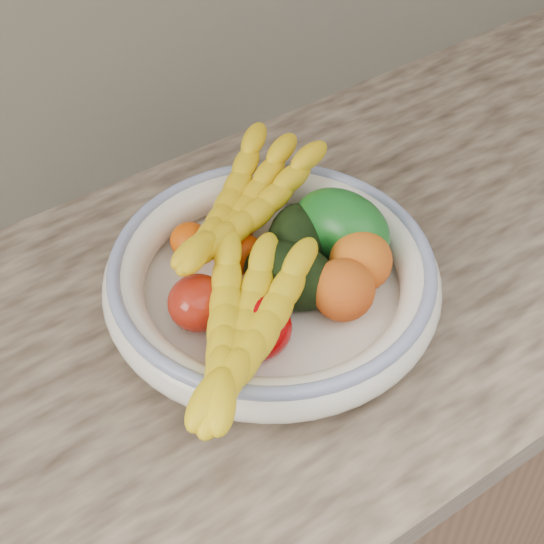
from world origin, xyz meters
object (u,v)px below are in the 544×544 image
Objects in this scene: banana_bunch_back at (242,213)px; green_mango at (342,227)px; fruit_bowl at (272,279)px; banana_bunch_front at (242,336)px.

green_mango is at bearing -68.56° from banana_bunch_back.
banana_bunch_back is at bearing 81.83° from fruit_bowl.
banana_bunch_front is (-0.09, -0.08, 0.03)m from fruit_bowl.
green_mango is at bearing -21.62° from banana_bunch_front.
banana_bunch_back is at bearing 120.55° from green_mango.
banana_bunch_back reaches higher than fruit_bowl.
green_mango and banana_bunch_back have the same top height.
banana_bunch_front is at bearing -151.33° from banana_bunch_back.
green_mango is (0.10, 0.00, 0.03)m from fruit_bowl.
fruit_bowl is 0.09m from banana_bunch_back.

